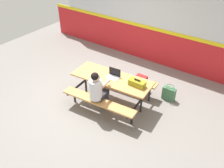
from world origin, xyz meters
TOP-DOWN VIEW (x-y plane):
  - ground_plane at (0.00, 0.00)m, footprint 10.00×10.00m
  - accent_backdrop at (0.00, 2.57)m, footprint 8.00×0.14m
  - picnic_table_main at (0.42, 0.00)m, footprint 2.07×1.71m
  - student_nearer at (0.41, -0.56)m, footprint 0.39×0.53m
  - laptop_silver at (0.44, 0.04)m, footprint 0.34×0.25m
  - toolbox_grey at (1.10, 0.06)m, footprint 0.40×0.18m
  - backpack_dark at (0.77, 0.92)m, footprint 0.30×0.22m
  - tote_bag_bright at (1.59, 0.94)m, footprint 0.34×0.21m

SIDE VIEW (x-z plane):
  - ground_plane at x=0.00m, z-range -0.02..0.00m
  - tote_bag_bright at x=1.59m, z-range -0.02..0.41m
  - backpack_dark at x=0.77m, z-range 0.00..0.44m
  - picnic_table_main at x=0.42m, z-range 0.21..0.95m
  - student_nearer at x=0.41m, z-range 0.10..1.31m
  - laptop_silver at x=0.44m, z-range 0.67..0.90m
  - toolbox_grey at x=1.10m, z-range 0.72..0.90m
  - accent_backdrop at x=0.00m, z-range -0.05..2.55m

